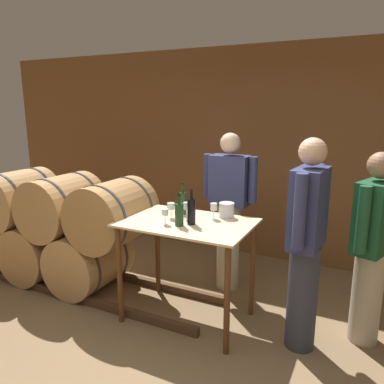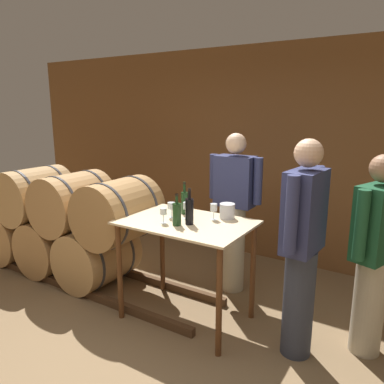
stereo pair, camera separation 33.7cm
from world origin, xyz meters
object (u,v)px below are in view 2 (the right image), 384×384
Objects in this scene: wine_bottle_left at (177,213)px; person_visitor_with_scarf at (302,246)px; wine_glass_near_center at (163,212)px; ice_bucket at (227,211)px; wine_glass_near_left at (171,206)px; wine_bottle_center at (189,211)px; wine_glass_near_right at (186,207)px; wine_bottle_far_left at (184,202)px; wine_glass_far_side at (214,208)px; person_visitor_bearded at (234,210)px; person_host at (374,253)px.

person_visitor_with_scarf is at bearing 9.55° from wine_bottle_left.
ice_bucket is at bearing 46.66° from wine_glass_near_center.
ice_bucket reaches higher than wine_glass_near_center.
wine_glass_near_left is at bearing -150.54° from ice_bucket.
wine_bottle_center is 2.35× the size of wine_glass_near_center.
wine_glass_near_right is (-0.11, 0.12, -0.01)m from wine_bottle_center.
wine_bottle_far_left is 0.33m from wine_glass_far_side.
ice_bucket is 0.08× the size of person_visitor_bearded.
person_visitor_with_scarf is at bearing 9.23° from wine_glass_near_center.
wine_bottle_left is (0.14, -0.33, -0.01)m from wine_bottle_far_left.
person_visitor_with_scarf reaches higher than wine_bottle_center.
wine_glass_near_left is at bearing 162.01° from wine_bottle_center.
wine_glass_near_right reaches higher than wine_glass_far_side.
person_host is (1.43, 0.42, -0.22)m from wine_bottle_center.
wine_glass_near_left is 0.92× the size of wine_glass_near_right.
wine_glass_near_left is at bearing -100.76° from wine_bottle_far_left.
person_visitor_bearded reaches higher than wine_glass_far_side.
wine_glass_far_side is (0.33, -0.02, -0.01)m from wine_bottle_far_left.
ice_bucket is at bearing 29.46° from wine_glass_near_left.
wine_bottle_center is at bearing -92.99° from person_visitor_bearded.
wine_glass_near_left is 1.72m from person_host.
wine_bottle_far_left is 0.18× the size of person_visitor_bearded.
person_host is 0.57m from person_visitor_with_scarf.
person_visitor_with_scarf reaches higher than wine_bottle_far_left.
wine_bottle_far_left is 2.28× the size of wine_glass_near_center.
wine_glass_near_right is 1.12× the size of ice_bucket.
wine_glass_near_right is 1.05× the size of wine_glass_far_side.
person_visitor_bearded is at bearing 82.45° from wine_bottle_left.
wine_bottle_center reaches higher than wine_bottle_far_left.
wine_bottle_far_left is 0.19× the size of person_host.
ice_bucket is at bearing -176.13° from person_host.
wine_bottle_left reaches higher than wine_glass_near_center.
wine_glass_near_left is 0.80m from person_visitor_bearded.
wine_glass_far_side is (0.22, 0.11, -0.01)m from wine_glass_near_right.
wine_glass_near_left is 0.51m from ice_bucket.
person_visitor_bearded is (0.04, 0.81, -0.18)m from wine_bottle_center.
person_host is at bearing 5.74° from wine_bottle_far_left.
wine_glass_far_side is at bearing 23.13° from wine_glass_near_left.
person_host is at bearing 17.40° from wine_glass_near_center.
wine_glass_near_left is (-0.25, 0.08, -0.02)m from wine_bottle_center.
wine_bottle_left is at bearing -170.45° from person_visitor_with_scarf.
wine_glass_far_side is at bearing -83.11° from person_visitor_bearded.
wine_bottle_left reaches higher than wine_glass_near_right.
wine_bottle_center reaches higher than wine_glass_near_right.
wine_glass_near_left is (-0.17, 0.16, 0.00)m from wine_bottle_left.
wine_glass_near_center is 0.08× the size of person_visitor_with_scarf.
ice_bucket is (0.41, 0.08, -0.05)m from wine_bottle_far_left.
person_visitor_with_scarf reaches higher than ice_bucket.
wine_bottle_center is 2.29× the size of ice_bucket.
person_visitor_with_scarf is (1.07, -0.03, -0.15)m from wine_glass_near_right.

